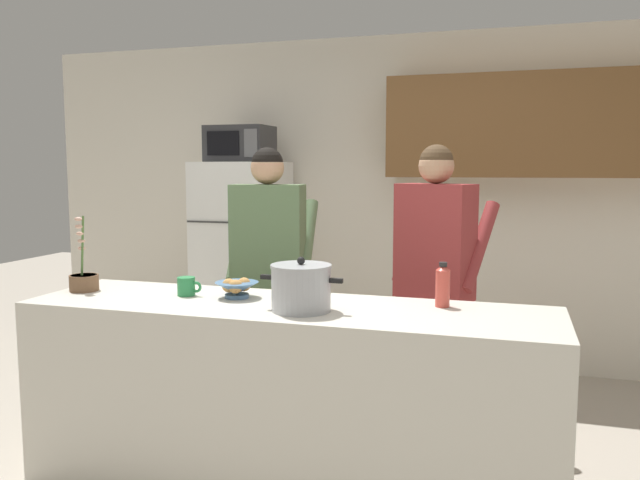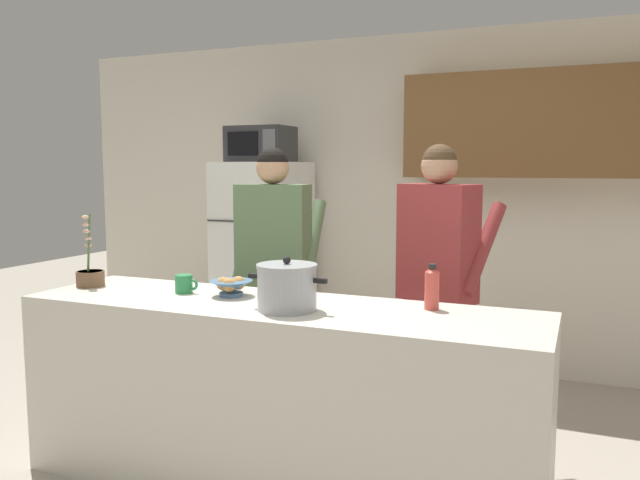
{
  "view_description": "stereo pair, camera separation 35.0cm",
  "coord_description": "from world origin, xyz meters",
  "px_view_note": "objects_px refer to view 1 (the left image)",
  "views": [
    {
      "loc": [
        1.02,
        -2.78,
        1.57
      ],
      "look_at": [
        0.0,
        0.55,
        1.17
      ],
      "focal_mm": 35.6,
      "sensor_mm": 36.0,
      "label": 1
    },
    {
      "loc": [
        1.35,
        -2.66,
        1.57
      ],
      "look_at": [
        0.0,
        0.55,
        1.17
      ],
      "focal_mm": 35.6,
      "sensor_mm": 36.0,
      "label": 2
    }
  ],
  "objects_px": {
    "microwave": "(240,144)",
    "person_by_sink": "(435,257)",
    "coffee_mug": "(187,286)",
    "bread_bowl": "(237,288)",
    "bottle_near_edge": "(443,285)",
    "person_near_pot": "(269,253)",
    "cooking_pot": "(301,288)",
    "refrigerator": "(243,263)",
    "potted_orchid": "(84,279)"
  },
  "relations": [
    {
      "from": "person_by_sink",
      "to": "cooking_pot",
      "type": "bearing_deg",
      "value": -118.14
    },
    {
      "from": "microwave",
      "to": "person_by_sink",
      "type": "relative_size",
      "value": 0.28
    },
    {
      "from": "coffee_mug",
      "to": "bread_bowl",
      "type": "relative_size",
      "value": 0.6
    },
    {
      "from": "person_near_pot",
      "to": "bottle_near_edge",
      "type": "relative_size",
      "value": 7.99
    },
    {
      "from": "person_near_pot",
      "to": "bottle_near_edge",
      "type": "distance_m",
      "value": 1.23
    },
    {
      "from": "bread_bowl",
      "to": "bottle_near_edge",
      "type": "height_order",
      "value": "bottle_near_edge"
    },
    {
      "from": "coffee_mug",
      "to": "bottle_near_edge",
      "type": "bearing_deg",
      "value": 5.32
    },
    {
      "from": "microwave",
      "to": "person_by_sink",
      "type": "bearing_deg",
      "value": -31.36
    },
    {
      "from": "refrigerator",
      "to": "cooking_pot",
      "type": "height_order",
      "value": "refrigerator"
    },
    {
      "from": "bottle_near_edge",
      "to": "person_near_pot",
      "type": "bearing_deg",
      "value": 153.11
    },
    {
      "from": "person_by_sink",
      "to": "bread_bowl",
      "type": "relative_size",
      "value": 7.79
    },
    {
      "from": "person_by_sink",
      "to": "coffee_mug",
      "type": "height_order",
      "value": "person_by_sink"
    },
    {
      "from": "microwave",
      "to": "coffee_mug",
      "type": "bearing_deg",
      "value": -74.62
    },
    {
      "from": "person_by_sink",
      "to": "person_near_pot",
      "type": "bearing_deg",
      "value": -174.48
    },
    {
      "from": "bread_bowl",
      "to": "potted_orchid",
      "type": "bearing_deg",
      "value": -175.63
    },
    {
      "from": "microwave",
      "to": "person_by_sink",
      "type": "xyz_separation_m",
      "value": [
        1.65,
        -1.0,
        -0.69
      ]
    },
    {
      "from": "microwave",
      "to": "person_near_pot",
      "type": "relative_size",
      "value": 0.28
    },
    {
      "from": "coffee_mug",
      "to": "microwave",
      "type": "bearing_deg",
      "value": 105.38
    },
    {
      "from": "microwave",
      "to": "cooking_pot",
      "type": "height_order",
      "value": "microwave"
    },
    {
      "from": "cooking_pot",
      "to": "person_by_sink",
      "type": "bearing_deg",
      "value": 61.86
    },
    {
      "from": "person_near_pot",
      "to": "coffee_mug",
      "type": "distance_m",
      "value": 0.7
    },
    {
      "from": "person_by_sink",
      "to": "cooking_pot",
      "type": "height_order",
      "value": "person_by_sink"
    },
    {
      "from": "refrigerator",
      "to": "person_by_sink",
      "type": "distance_m",
      "value": 1.96
    },
    {
      "from": "coffee_mug",
      "to": "refrigerator",
      "type": "bearing_deg",
      "value": 105.2
    },
    {
      "from": "bottle_near_edge",
      "to": "coffee_mug",
      "type": "bearing_deg",
      "value": -174.68
    },
    {
      "from": "bottle_near_edge",
      "to": "bread_bowl",
      "type": "bearing_deg",
      "value": -174.4
    },
    {
      "from": "person_near_pot",
      "to": "potted_orchid",
      "type": "height_order",
      "value": "person_near_pot"
    },
    {
      "from": "coffee_mug",
      "to": "bottle_near_edge",
      "type": "xyz_separation_m",
      "value": [
        1.27,
        0.12,
        0.06
      ]
    },
    {
      "from": "person_near_pot",
      "to": "cooking_pot",
      "type": "distance_m",
      "value": 0.96
    },
    {
      "from": "refrigerator",
      "to": "potted_orchid",
      "type": "distance_m",
      "value": 1.85
    },
    {
      "from": "bread_bowl",
      "to": "bottle_near_edge",
      "type": "relative_size",
      "value": 1.03
    },
    {
      "from": "microwave",
      "to": "cooking_pot",
      "type": "xyz_separation_m",
      "value": [
        1.15,
        -1.93,
        -0.72
      ]
    },
    {
      "from": "microwave",
      "to": "cooking_pot",
      "type": "distance_m",
      "value": 2.36
    },
    {
      "from": "person_near_pot",
      "to": "coffee_mug",
      "type": "bearing_deg",
      "value": -105.03
    },
    {
      "from": "bread_bowl",
      "to": "person_near_pot",
      "type": "bearing_deg",
      "value": 97.61
    },
    {
      "from": "cooking_pot",
      "to": "bread_bowl",
      "type": "distance_m",
      "value": 0.44
    },
    {
      "from": "person_near_pot",
      "to": "bread_bowl",
      "type": "height_order",
      "value": "person_near_pot"
    },
    {
      "from": "person_near_pot",
      "to": "coffee_mug",
      "type": "height_order",
      "value": "person_near_pot"
    },
    {
      "from": "bottle_near_edge",
      "to": "potted_orchid",
      "type": "height_order",
      "value": "potted_orchid"
    },
    {
      "from": "microwave",
      "to": "coffee_mug",
      "type": "xyz_separation_m",
      "value": [
        0.49,
        -1.77,
        -0.78
      ]
    },
    {
      "from": "cooking_pot",
      "to": "bread_bowl",
      "type": "xyz_separation_m",
      "value": [
        -0.4,
        0.17,
        -0.06
      ]
    },
    {
      "from": "coffee_mug",
      "to": "potted_orchid",
      "type": "bearing_deg",
      "value": -175.57
    },
    {
      "from": "cooking_pot",
      "to": "bottle_near_edge",
      "type": "relative_size",
      "value": 1.85
    },
    {
      "from": "refrigerator",
      "to": "coffee_mug",
      "type": "relative_size",
      "value": 12.3
    },
    {
      "from": "person_near_pot",
      "to": "bread_bowl",
      "type": "bearing_deg",
      "value": -82.39
    },
    {
      "from": "cooking_pot",
      "to": "coffee_mug",
      "type": "xyz_separation_m",
      "value": [
        -0.67,
        0.15,
        -0.06
      ]
    },
    {
      "from": "person_by_sink",
      "to": "coffee_mug",
      "type": "relative_size",
      "value": 12.96
    },
    {
      "from": "refrigerator",
      "to": "coffee_mug",
      "type": "bearing_deg",
      "value": -74.8
    },
    {
      "from": "coffee_mug",
      "to": "potted_orchid",
      "type": "height_order",
      "value": "potted_orchid"
    },
    {
      "from": "cooking_pot",
      "to": "bread_bowl",
      "type": "relative_size",
      "value": 1.79
    }
  ]
}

